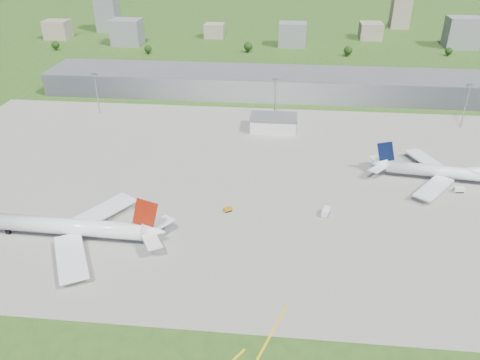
# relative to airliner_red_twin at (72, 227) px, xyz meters

# --- Properties ---
(ground) EXTENTS (1400.00, 1400.00, 0.00)m
(ground) POSITION_rel_airliner_red_twin_xyz_m (61.74, 164.58, -5.49)
(ground) COLOR #2B5219
(ground) RESTS_ON ground
(apron) EXTENTS (360.00, 190.00, 0.08)m
(apron) POSITION_rel_airliner_red_twin_xyz_m (71.74, 54.58, -5.45)
(apron) COLOR gray
(apron) RESTS_ON ground
(terminal) EXTENTS (300.00, 42.00, 15.00)m
(terminal) POSITION_rel_airliner_red_twin_xyz_m (61.74, 179.58, 2.01)
(terminal) COLOR gray
(terminal) RESTS_ON ground
(ops_building) EXTENTS (26.00, 16.00, 8.00)m
(ops_building) POSITION_rel_airliner_red_twin_xyz_m (71.74, 114.58, -1.49)
(ops_building) COLOR silver
(ops_building) RESTS_ON ground
(mast_west) EXTENTS (3.50, 2.00, 25.90)m
(mast_west) POSITION_rel_airliner_red_twin_xyz_m (-38.26, 129.58, 12.22)
(mast_west) COLOR gray
(mast_west) RESTS_ON ground
(mast_center) EXTENTS (3.50, 2.00, 25.90)m
(mast_center) POSITION_rel_airliner_red_twin_xyz_m (71.74, 129.58, 12.22)
(mast_center) COLOR gray
(mast_center) RESTS_ON ground
(mast_east) EXTENTS (3.50, 2.00, 25.90)m
(mast_east) POSITION_rel_airliner_red_twin_xyz_m (181.74, 129.58, 12.22)
(mast_east) COLOR gray
(mast_east) RESTS_ON ground
(airliner_red_twin) EXTENTS (75.04, 58.55, 20.61)m
(airliner_red_twin) POSITION_rel_airliner_red_twin_xyz_m (0.00, 0.00, 0.00)
(airliner_red_twin) COLOR white
(airliner_red_twin) RESTS_ON ground
(airliner_blue_quad) EXTENTS (68.20, 53.11, 17.82)m
(airliner_blue_quad) POSITION_rel_airliner_red_twin_xyz_m (155.15, 60.94, -0.54)
(airliner_blue_quad) COLOR white
(airliner_blue_quad) RESTS_ON ground
(tug_yellow) EXTENTS (3.91, 3.49, 1.71)m
(tug_yellow) POSITION_rel_airliner_red_twin_xyz_m (56.10, 25.31, -4.59)
(tug_yellow) COLOR #BC7D0B
(tug_yellow) RESTS_ON ground
(van_white_near) EXTENTS (4.15, 6.23, 2.87)m
(van_white_near) POSITION_rel_airliner_red_twin_xyz_m (96.83, 26.64, -4.05)
(van_white_near) COLOR white
(van_white_near) RESTS_ON ground
(van_white_far) EXTENTS (4.84, 2.64, 2.42)m
(van_white_far) POSITION_rel_airliner_red_twin_xyz_m (157.49, 51.34, -4.26)
(van_white_far) COLOR silver
(van_white_far) RESTS_ON ground
(bldg_far_w) EXTENTS (24.00, 20.00, 18.00)m
(bldg_far_w) POSITION_rel_airliner_red_twin_xyz_m (-158.26, 334.58, 3.51)
(bldg_far_w) COLOR gray
(bldg_far_w) RESTS_ON ground
(bldg_w) EXTENTS (28.00, 22.00, 24.00)m
(bldg_w) POSITION_rel_airliner_red_twin_xyz_m (-78.26, 314.58, 6.51)
(bldg_w) COLOR slate
(bldg_w) RESTS_ON ground
(bldg_cw) EXTENTS (20.00, 18.00, 14.00)m
(bldg_cw) POSITION_rel_airliner_red_twin_xyz_m (1.74, 354.58, 1.51)
(bldg_cw) COLOR gray
(bldg_cw) RESTS_ON ground
(bldg_c) EXTENTS (26.00, 20.00, 22.00)m
(bldg_c) POSITION_rel_airliner_red_twin_xyz_m (81.74, 324.58, 5.51)
(bldg_c) COLOR slate
(bldg_c) RESTS_ON ground
(bldg_ce) EXTENTS (22.00, 24.00, 16.00)m
(bldg_ce) POSITION_rel_airliner_red_twin_xyz_m (161.74, 364.58, 2.51)
(bldg_ce) COLOR gray
(bldg_ce) RESTS_ON ground
(bldg_e) EXTENTS (30.00, 22.00, 28.00)m
(bldg_e) POSITION_rel_airliner_red_twin_xyz_m (241.74, 334.58, 8.51)
(bldg_e) COLOR slate
(bldg_e) RESTS_ON ground
(bldg_tall_w) EXTENTS (22.00, 20.00, 44.00)m
(bldg_tall_w) POSITION_rel_airliner_red_twin_xyz_m (-118.26, 374.58, 16.51)
(bldg_tall_w) COLOR slate
(bldg_tall_w) RESTS_ON ground
(bldg_tall_e) EXTENTS (20.00, 18.00, 36.00)m
(bldg_tall_e) POSITION_rel_airliner_red_twin_xyz_m (201.74, 424.58, 12.51)
(bldg_tall_e) COLOR gray
(bldg_tall_e) RESTS_ON ground
(tree_far_w) EXTENTS (7.20, 7.20, 8.80)m
(tree_far_w) POSITION_rel_airliner_red_twin_xyz_m (-138.26, 284.58, -0.30)
(tree_far_w) COLOR #382314
(tree_far_w) RESTS_ON ground
(tree_w) EXTENTS (6.75, 6.75, 8.25)m
(tree_w) POSITION_rel_airliner_red_twin_xyz_m (-48.26, 279.58, -0.63)
(tree_w) COLOR #382314
(tree_w) RESTS_ON ground
(tree_c) EXTENTS (8.10, 8.10, 9.90)m
(tree_c) POSITION_rel_airliner_red_twin_xyz_m (41.74, 294.58, 0.35)
(tree_c) COLOR #382314
(tree_c) RESTS_ON ground
(tree_e) EXTENTS (7.65, 7.65, 9.35)m
(tree_e) POSITION_rel_airliner_red_twin_xyz_m (131.74, 289.58, 0.02)
(tree_e) COLOR #382314
(tree_e) RESTS_ON ground
(tree_far_e) EXTENTS (6.30, 6.30, 7.70)m
(tree_far_e) POSITION_rel_airliner_red_twin_xyz_m (221.74, 299.58, -0.96)
(tree_far_e) COLOR #382314
(tree_far_e) RESTS_ON ground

